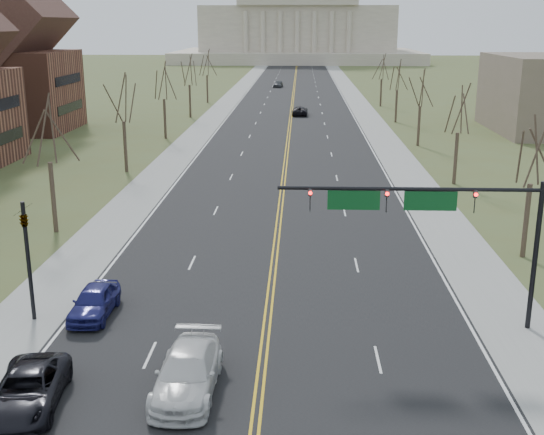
# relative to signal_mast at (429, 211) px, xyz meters

# --- Properties ---
(road) EXTENTS (20.00, 380.00, 0.01)m
(road) POSITION_rel_signal_mast_xyz_m (-7.45, 96.50, -5.76)
(road) COLOR black
(road) RESTS_ON ground
(cross_road) EXTENTS (120.00, 14.00, 0.01)m
(cross_road) POSITION_rel_signal_mast_xyz_m (-7.45, -7.50, -5.76)
(cross_road) COLOR black
(cross_road) RESTS_ON ground
(sidewalk_left) EXTENTS (4.00, 380.00, 0.03)m
(sidewalk_left) POSITION_rel_signal_mast_xyz_m (-19.45, 96.50, -5.75)
(sidewalk_left) COLOR gray
(sidewalk_left) RESTS_ON ground
(sidewalk_right) EXTENTS (4.00, 380.00, 0.03)m
(sidewalk_right) POSITION_rel_signal_mast_xyz_m (4.55, 96.50, -5.75)
(sidewalk_right) COLOR gray
(sidewalk_right) RESTS_ON ground
(center_line) EXTENTS (0.42, 380.00, 0.01)m
(center_line) POSITION_rel_signal_mast_xyz_m (-7.45, 96.50, -5.75)
(center_line) COLOR gold
(center_line) RESTS_ON road
(edge_line_left) EXTENTS (0.15, 380.00, 0.01)m
(edge_line_left) POSITION_rel_signal_mast_xyz_m (-17.25, 96.50, -5.75)
(edge_line_left) COLOR silver
(edge_line_left) RESTS_ON road
(edge_line_right) EXTENTS (0.15, 380.00, 0.01)m
(edge_line_right) POSITION_rel_signal_mast_xyz_m (2.35, 96.50, -5.75)
(edge_line_right) COLOR silver
(edge_line_right) RESTS_ON road
(capitol) EXTENTS (90.00, 60.00, 50.00)m
(capitol) POSITION_rel_signal_mast_xyz_m (-7.45, 236.41, 8.44)
(capitol) COLOR beige
(capitol) RESTS_ON ground
(signal_mast) EXTENTS (12.12, 0.44, 7.20)m
(signal_mast) POSITION_rel_signal_mast_xyz_m (0.00, 0.00, 0.00)
(signal_mast) COLOR black
(signal_mast) RESTS_ON ground
(signal_left) EXTENTS (0.32, 0.36, 6.00)m
(signal_left) POSITION_rel_signal_mast_xyz_m (-18.95, 0.00, -2.05)
(signal_left) COLOR black
(signal_left) RESTS_ON ground
(tree_r_0) EXTENTS (3.74, 3.74, 8.50)m
(tree_r_0) POSITION_rel_signal_mast_xyz_m (8.05, 10.50, 0.79)
(tree_r_0) COLOR #372720
(tree_r_0) RESTS_ON ground
(tree_l_0) EXTENTS (3.96, 3.96, 9.00)m
(tree_l_0) POSITION_rel_signal_mast_xyz_m (-22.95, 14.50, 1.18)
(tree_l_0) COLOR #372720
(tree_l_0) RESTS_ON ground
(tree_r_1) EXTENTS (3.74, 3.74, 8.50)m
(tree_r_1) POSITION_rel_signal_mast_xyz_m (8.05, 30.50, 0.79)
(tree_r_1) COLOR #372720
(tree_r_1) RESTS_ON ground
(tree_l_1) EXTENTS (3.96, 3.96, 9.00)m
(tree_l_1) POSITION_rel_signal_mast_xyz_m (-22.95, 34.50, 1.18)
(tree_l_1) COLOR #372720
(tree_l_1) RESTS_ON ground
(tree_r_2) EXTENTS (3.74, 3.74, 8.50)m
(tree_r_2) POSITION_rel_signal_mast_xyz_m (8.05, 50.50, 0.79)
(tree_r_2) COLOR #372720
(tree_r_2) RESTS_ON ground
(tree_l_2) EXTENTS (3.96, 3.96, 9.00)m
(tree_l_2) POSITION_rel_signal_mast_xyz_m (-22.95, 54.50, 1.18)
(tree_l_2) COLOR #372720
(tree_l_2) RESTS_ON ground
(tree_r_3) EXTENTS (3.74, 3.74, 8.50)m
(tree_r_3) POSITION_rel_signal_mast_xyz_m (8.05, 70.50, 0.79)
(tree_r_3) COLOR #372720
(tree_r_3) RESTS_ON ground
(tree_l_3) EXTENTS (3.96, 3.96, 9.00)m
(tree_l_3) POSITION_rel_signal_mast_xyz_m (-22.95, 74.50, 1.18)
(tree_l_3) COLOR #372720
(tree_l_3) RESTS_ON ground
(tree_r_4) EXTENTS (3.74, 3.74, 8.50)m
(tree_r_4) POSITION_rel_signal_mast_xyz_m (8.05, 90.50, 0.79)
(tree_r_4) COLOR #372720
(tree_r_4) RESTS_ON ground
(tree_l_4) EXTENTS (3.96, 3.96, 9.00)m
(tree_l_4) POSITION_rel_signal_mast_xyz_m (-22.95, 94.50, 1.18)
(tree_l_4) COLOR #372720
(tree_l_4) RESTS_ON ground
(bldg_left_far) EXTENTS (17.10, 14.28, 23.25)m
(bldg_left_far) POSITION_rel_signal_mast_xyz_m (-45.44, 60.50, 3.78)
(bldg_left_far) COLOR brown
(bldg_left_far) RESTS_ON ground
(car_sb_outer_lead) EXTENTS (3.02, 5.51, 1.46)m
(car_sb_outer_lead) POSITION_rel_signal_mast_xyz_m (-16.12, -7.89, -5.02)
(car_sb_outer_lead) COLOR black
(car_sb_outer_lead) RESTS_ON road
(car_sb_inner_second) EXTENTS (2.43, 5.77, 1.66)m
(car_sb_inner_second) POSITION_rel_signal_mast_xyz_m (-10.26, -6.50, -4.92)
(car_sb_inner_second) COLOR silver
(car_sb_inner_second) RESTS_ON road
(car_sb_outer_second) EXTENTS (1.83, 4.49, 1.53)m
(car_sb_outer_second) POSITION_rel_signal_mast_xyz_m (-16.06, 0.54, -4.99)
(car_sb_outer_second) COLOR navy
(car_sb_outer_second) RESTS_ON road
(car_far_nb) EXTENTS (2.48, 5.07, 1.39)m
(car_far_nb) POSITION_rel_signal_mast_xyz_m (-6.03, 77.72, -5.06)
(car_far_nb) COLOR black
(car_far_nb) RESTS_ON road
(car_far_sb) EXTENTS (2.42, 4.76, 1.55)m
(car_far_sb) POSITION_rel_signal_mast_xyz_m (-11.11, 126.18, -4.97)
(car_far_sb) COLOR #4F5257
(car_far_sb) RESTS_ON road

